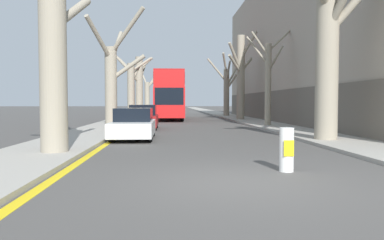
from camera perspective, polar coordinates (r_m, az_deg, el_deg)
The scene contains 18 objects.
ground_plane at distance 7.63m, azimuth 7.24°, elevation -9.43°, with size 300.00×300.00×0.00m, color #4C4947.
sidewalk_left at distance 57.48m, azimuth -7.48°, elevation 1.14°, with size 2.79×120.00×0.12m, color #A39E93.
sidewalk_right at distance 57.74m, azimuth 3.23°, elevation 1.17°, with size 2.79×120.00×0.12m, color #A39E93.
building_facade_right at distance 32.67m, azimuth 20.66°, elevation 10.74°, with size 10.08×37.36×12.56m.
kerb_line_stripe at distance 57.40m, azimuth -5.91°, elevation 1.09°, with size 0.24×120.00×0.01m, color yellow.
street_tree_left_0 at distance 12.18m, azimuth -20.70°, elevation 11.68°, with size 2.43×4.51×8.83m.
street_tree_left_1 at distance 22.93m, azimuth -12.03°, elevation 6.30°, with size 3.24×5.19×7.02m.
street_tree_left_2 at distance 34.50m, azimuth -9.25°, elevation 4.98°, with size 4.02×2.22×6.63m.
street_tree_left_3 at distance 46.22m, azimuth -8.13°, elevation 5.59°, with size 4.42×3.49×7.21m.
street_tree_left_4 at distance 58.86m, azimuth -6.76°, elevation 3.87°, with size 3.03×1.45×6.93m.
street_tree_right_0 at distance 15.96m, azimuth 20.13°, elevation 9.32°, with size 2.99×2.73×7.35m.
street_tree_right_1 at distance 25.03m, azimuth 11.53°, elevation 6.12°, with size 3.23×1.57×6.51m.
street_tree_right_2 at distance 33.33m, azimuth 7.43°, elevation 6.79°, with size 2.76×3.01×7.76m.
street_tree_right_3 at distance 42.20m, azimuth 5.26°, elevation 4.89°, with size 3.82×3.97×6.97m.
double_decker_bus at distance 35.34m, azimuth -3.51°, elevation 4.04°, with size 2.56×11.46×4.28m.
parked_car_0 at distance 16.61m, azimuth -8.88°, elevation -0.64°, with size 1.76×4.24×1.35m.
parked_car_1 at distance 22.64m, azimuth -7.45°, elevation 0.35°, with size 1.72×3.98×1.46m.
traffic_bollard at distance 8.93m, azimuth 14.21°, elevation -4.40°, with size 0.33×0.34×1.02m.
Camera 1 is at (-1.40, -7.32, 1.60)m, focal length 35.00 mm.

